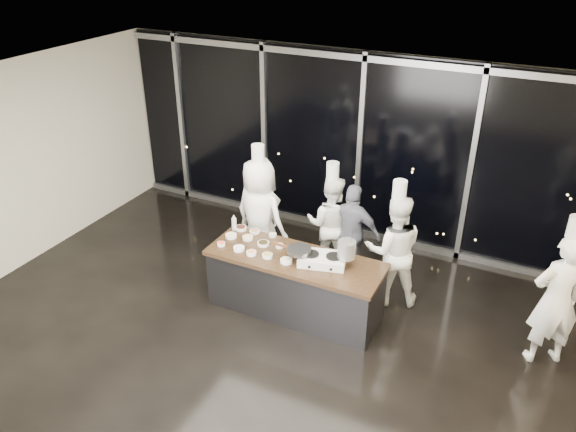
# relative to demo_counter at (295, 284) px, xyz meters

# --- Properties ---
(ground) EXTENTS (9.00, 9.00, 0.00)m
(ground) POSITION_rel_demo_counter_xyz_m (0.00, -0.90, -0.45)
(ground) COLOR black
(ground) RESTS_ON ground
(room_shell) EXTENTS (9.02, 7.02, 3.21)m
(room_shell) POSITION_rel_demo_counter_xyz_m (0.18, -0.90, 1.79)
(room_shell) COLOR beige
(room_shell) RESTS_ON ground
(window_wall) EXTENTS (8.90, 0.11, 3.20)m
(window_wall) POSITION_rel_demo_counter_xyz_m (0.00, 2.53, 1.14)
(window_wall) COLOR black
(window_wall) RESTS_ON ground
(demo_counter) EXTENTS (2.46, 0.86, 0.90)m
(demo_counter) POSITION_rel_demo_counter_xyz_m (0.00, 0.00, 0.00)
(demo_counter) COLOR #35353A
(demo_counter) RESTS_ON ground
(stove) EXTENTS (0.70, 0.52, 0.14)m
(stove) POSITION_rel_demo_counter_xyz_m (0.39, 0.03, 0.51)
(stove) COLOR silver
(stove) RESTS_ON demo_counter
(frying_pan) EXTENTS (0.60, 0.40, 0.06)m
(frying_pan) POSITION_rel_demo_counter_xyz_m (0.08, -0.06, 0.61)
(frying_pan) COLOR gray
(frying_pan) RESTS_ON stove
(stock_pot) EXTENTS (0.29, 0.29, 0.24)m
(stock_pot) POSITION_rel_demo_counter_xyz_m (0.70, 0.10, 0.71)
(stock_pot) COLOR #B0B0B2
(stock_pot) RESTS_ON stove
(prep_bowls) EXTENTS (1.41, 0.70, 0.05)m
(prep_bowls) POSITION_rel_demo_counter_xyz_m (-0.58, 0.06, 0.47)
(prep_bowls) COLOR white
(prep_bowls) RESTS_ON demo_counter
(squeeze_bottle) EXTENTS (0.07, 0.07, 0.26)m
(squeeze_bottle) POSITION_rel_demo_counter_xyz_m (-1.14, 0.30, 0.57)
(squeeze_bottle) COLOR silver
(squeeze_bottle) RESTS_ON demo_counter
(chef_far_left) EXTENTS (0.60, 0.43, 1.76)m
(chef_far_left) POSITION_rel_demo_counter_xyz_m (-1.07, 1.04, 0.34)
(chef_far_left) COLOR white
(chef_far_left) RESTS_ON ground
(chef_left) EXTENTS (1.01, 0.76, 2.09)m
(chef_left) POSITION_rel_demo_counter_xyz_m (-0.99, 0.80, 0.49)
(chef_left) COLOR white
(chef_left) RESTS_ON ground
(chef_center) EXTENTS (0.88, 0.75, 1.82)m
(chef_center) POSITION_rel_demo_counter_xyz_m (0.00, 1.29, 0.35)
(chef_center) COLOR white
(chef_center) RESTS_ON ground
(guest) EXTENTS (0.93, 0.43, 1.55)m
(guest) POSITION_rel_demo_counter_xyz_m (0.39, 1.21, 0.32)
(guest) COLOR #121834
(guest) RESTS_ON ground
(chef_right) EXTENTS (1.00, 0.91, 1.92)m
(chef_right) POSITION_rel_demo_counter_xyz_m (1.13, 0.86, 0.40)
(chef_right) COLOR white
(chef_right) RESTS_ON ground
(chef_side) EXTENTS (0.79, 0.71, 2.05)m
(chef_side) POSITION_rel_demo_counter_xyz_m (3.27, 0.50, 0.47)
(chef_side) COLOR white
(chef_side) RESTS_ON ground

